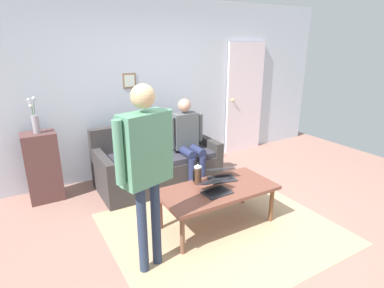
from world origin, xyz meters
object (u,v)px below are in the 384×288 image
Objects in this scene: laptop_left at (215,188)px; person_standing at (146,158)px; interior_door at (245,98)px; laptop_center at (221,175)px; french_press at (198,175)px; side_shelf at (43,167)px; person_seated at (187,137)px; coffee_table at (217,192)px; flower_vase at (35,119)px; couch at (157,164)px.

laptop_left is 1.08m from person_standing.
laptop_left is (2.05, 2.04, -0.51)m from interior_door.
french_press is at bearing -3.78° from laptop_center.
side_shelf is 2.00m from person_seated.
coffee_table is at bearing -138.54° from laptop_left.
coffee_table is at bearing -164.04° from person_standing.
coffee_table is at bearing 76.96° from person_seated.
flower_vase is 0.27× the size of person_standing.
person_seated reaches higher than laptop_left.
interior_door reaches higher than french_press.
interior_door reaches higher than couch.
interior_door is 2.86m from coffee_table.
couch is 1.48m from laptop_left.
couch is 1.55m from side_shelf.
person_standing is at bearing 13.20° from laptop_left.
person_standing is at bearing 22.10° from laptop_center.
flower_vase is at bearing -48.32° from laptop_left.
interior_door is 1.91m from person_seated.
coffee_table is 2.36m from side_shelf.
flower_vase is (1.57, -1.77, 0.61)m from laptop_left.
interior_door reaches higher than side_shelf.
couch is 1.27m from laptop_center.
laptop_center is at bearing -134.67° from coffee_table.
interior_door is at bearing -175.64° from flower_vase.
flower_vase reaches higher than coffee_table.
couch is 5.46× the size of laptop_left.
person_standing is (0.95, 0.27, 0.69)m from coffee_table.
flower_vase is at bearing -45.88° from coffee_table.
person_seated is at bearing 164.75° from side_shelf.
laptop_left is 1.31m from person_seated.
flower_vase reaches higher than french_press.
flower_vase reaches higher than laptop_left.
interior_door is 2.17× the size of side_shelf.
couch is 1.41m from coffee_table.
coffee_table is 2.47m from flower_vase.
interior_door reaches higher than laptop_left.
side_shelf is at bearing -48.33° from laptop_left.
interior_door is 2.30m from couch.
laptop_left is at bearing 44.83° from interior_door.
interior_door is at bearing -164.75° from couch.
flower_vase is at bearing 4.36° from interior_door.
laptop_center is 1.51× the size of french_press.
person_seated is (-0.40, 0.23, 0.42)m from couch.
side_shelf is 2.19m from person_standing.
person_seated is at bearing -103.04° from coffee_table.
french_press is at bearing -78.02° from laptop_left.
side_shelf is (1.57, -1.76, -0.05)m from laptop_left.
side_shelf is at bearing -15.25° from person_seated.
person_seated is (1.71, 0.80, -0.30)m from interior_door.
coffee_table is 1.21m from person_standing.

